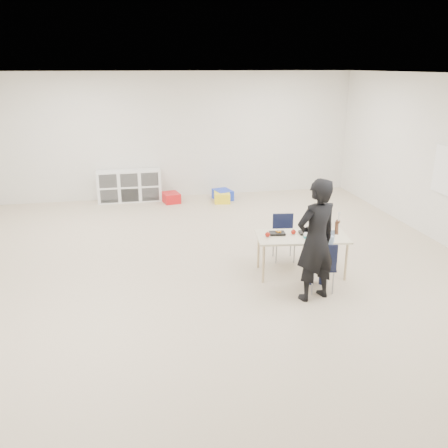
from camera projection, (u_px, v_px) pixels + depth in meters
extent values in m
plane|color=beige|center=(217.00, 274.00, 6.97)|extent=(9.00, 9.00, 0.00)
plane|color=white|center=(216.00, 75.00, 6.08)|extent=(9.00, 9.00, 0.00)
cube|color=white|center=(180.00, 136.00, 10.70)|extent=(8.00, 0.02, 2.80)
cube|color=white|center=(385.00, 388.00, 2.34)|extent=(8.00, 0.02, 2.80)
cube|color=beige|center=(302.00, 237.00, 6.79)|extent=(1.37, 0.82, 0.03)
cube|color=black|center=(307.00, 233.00, 6.86)|extent=(0.24, 0.19, 0.03)
cube|color=black|center=(277.00, 233.00, 6.84)|extent=(0.24, 0.19, 0.03)
cube|color=white|center=(306.00, 235.00, 6.67)|extent=(0.08, 0.08, 0.10)
ellipsoid|color=tan|center=(320.00, 235.00, 6.72)|extent=(0.09, 0.09, 0.07)
sphere|color=#9D190E|center=(293.00, 232.00, 6.83)|extent=(0.07, 0.07, 0.07)
sphere|color=#9D190E|center=(268.00, 235.00, 6.73)|extent=(0.07, 0.07, 0.07)
cube|color=white|center=(129.00, 186.00, 10.61)|extent=(1.40, 0.40, 0.70)
cube|color=white|center=(445.00, 171.00, 7.88)|extent=(0.02, 0.60, 0.80)
imported|color=black|center=(316.00, 240.00, 5.99)|extent=(0.68, 0.54, 1.61)
cube|color=red|center=(171.00, 198.00, 10.57)|extent=(0.42, 0.50, 0.21)
cube|color=yellow|center=(222.00, 197.00, 10.60)|extent=(0.40, 0.49, 0.21)
cube|color=blue|center=(223.00, 195.00, 10.80)|extent=(0.45, 0.53, 0.22)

